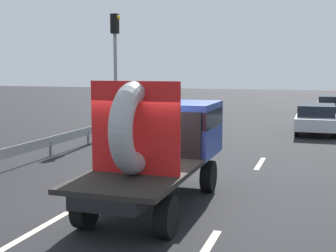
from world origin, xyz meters
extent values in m
plane|color=black|center=(0.00, 0.00, 0.00)|extent=(120.00, 120.00, 0.00)
cylinder|color=black|center=(-0.60, 1.89, 0.40)|extent=(0.28, 0.80, 0.80)
cylinder|color=black|center=(1.10, 1.89, 0.40)|extent=(0.28, 0.80, 0.80)
cylinder|color=black|center=(-0.60, -1.52, 0.40)|extent=(0.28, 0.80, 0.80)
cylinder|color=black|center=(1.10, -1.52, 0.40)|extent=(0.28, 0.80, 0.80)
cube|color=black|center=(0.25, 0.15, 0.81)|extent=(1.30, 5.44, 0.25)
cube|color=navy|center=(0.25, 1.89, 1.61)|extent=(2.00, 1.95, 1.35)
cube|color=black|center=(0.25, 1.84, 1.91)|extent=(2.02, 1.85, 0.44)
cube|color=black|center=(0.25, -0.83, 0.98)|extent=(2.00, 3.49, 0.10)
cube|color=black|center=(0.25, 0.87, 1.58)|extent=(1.80, 0.08, 1.10)
torus|color=#9E9EA3|center=(0.25, -0.98, 1.97)|extent=(0.46, 1.87, 1.87)
cube|color=red|center=(0.25, -0.98, 1.97)|extent=(1.90, 0.03, 1.87)
cylinder|color=black|center=(2.83, 15.22, 0.33)|extent=(0.23, 0.66, 0.66)
cylinder|color=black|center=(4.44, 15.22, 0.33)|extent=(0.23, 0.66, 0.66)
cylinder|color=black|center=(2.83, 12.45, 0.33)|extent=(0.23, 0.66, 0.66)
cylinder|color=black|center=(4.44, 12.45, 0.33)|extent=(0.23, 0.66, 0.66)
cube|color=silver|center=(3.64, 13.84, 0.62)|extent=(1.86, 4.34, 0.57)
cube|color=black|center=(3.64, 13.73, 1.16)|extent=(1.67, 2.43, 0.52)
cylinder|color=gray|center=(-5.40, 10.47, 2.37)|extent=(0.16, 0.16, 4.75)
cube|color=black|center=(-5.40, 10.47, 5.20)|extent=(0.30, 0.36, 0.90)
sphere|color=yellow|center=(-5.23, 10.47, 5.48)|extent=(0.20, 0.20, 0.20)
cube|color=gray|center=(-5.37, 6.16, 0.55)|extent=(0.06, 11.40, 0.32)
cylinder|color=slate|center=(-5.37, 4.74, 0.28)|extent=(0.10, 0.10, 0.55)
cylinder|color=slate|center=(-5.37, 7.59, 0.28)|extent=(0.10, 0.10, 0.55)
cylinder|color=slate|center=(-5.37, 10.44, 0.28)|extent=(0.10, 0.10, 0.55)
cube|color=beige|center=(-1.44, -2.00, 0.00)|extent=(0.16, 2.47, 0.01)
cube|color=beige|center=(-1.44, 5.74, 0.00)|extent=(0.16, 2.11, 0.01)
cube|color=beige|center=(1.95, 5.82, 0.00)|extent=(0.16, 2.03, 0.01)
cylinder|color=black|center=(3.74, 26.05, 0.29)|extent=(0.20, 0.57, 0.57)
cylinder|color=black|center=(3.74, 23.65, 0.29)|extent=(0.20, 0.57, 0.57)
cube|color=black|center=(4.43, 24.85, 0.53)|extent=(1.61, 3.75, 0.49)
cube|color=black|center=(4.43, 24.76, 1.00)|extent=(1.44, 2.10, 0.45)
camera|label=1|loc=(3.72, -9.39, 3.15)|focal=49.18mm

